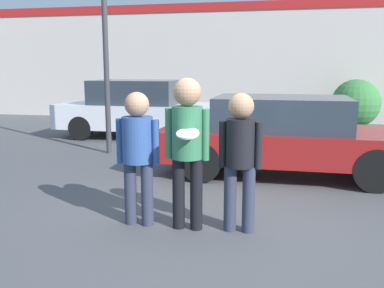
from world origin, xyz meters
The scene contains 8 objects.
ground_plane centered at (0.00, 0.00, 0.00)m, with size 56.00×56.00×0.00m, color #4C4C4F.
storefront_building centered at (0.00, 10.53, 2.14)m, with size 24.00×0.22×4.22m.
person_left centered at (-0.84, -0.37, 0.99)m, with size 0.55×0.38×1.66m.
person_middle_with_frisbee centered at (-0.22, -0.38, 1.11)m, with size 0.54×0.57×1.83m.
person_right centered at (0.40, -0.33, 0.98)m, with size 0.51×0.34×1.66m.
parked_car_near centered at (0.89, 2.63, 0.73)m, with size 4.51×1.93×1.42m.
parked_car_far centered at (-3.12, 6.08, 0.79)m, with size 4.46×1.86×1.59m.
shrub centered at (3.11, 9.56, 0.78)m, with size 1.56×1.56×1.56m.
Camera 1 is at (0.91, -5.22, 1.95)m, focal length 40.00 mm.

